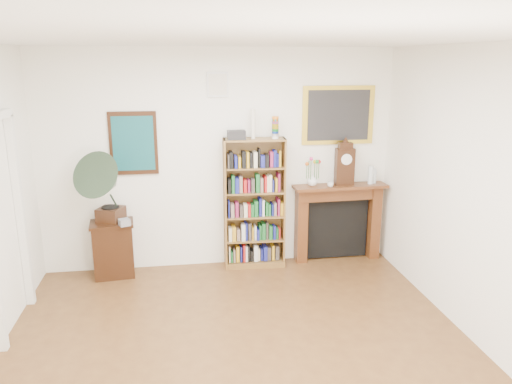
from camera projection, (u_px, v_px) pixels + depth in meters
room at (245, 221)px, 3.98m from camera, size 4.51×5.01×2.81m
door_casing at (3, 207)px, 4.83m from camera, size 0.08×1.02×2.17m
teal_poster at (133, 143)px, 6.12m from camera, size 0.58×0.04×0.78m
small_picture at (218, 85)px, 6.10m from camera, size 0.26×0.04×0.30m
gilt_painting at (338, 115)px, 6.43m from camera, size 0.95×0.04×0.75m
bookshelf at (255, 197)px, 6.39m from camera, size 0.79×0.31×1.95m
side_cabinet at (114, 249)px, 6.23m from camera, size 0.55×0.43×0.71m
fireplace at (338, 216)px, 6.71m from camera, size 1.25×0.33×1.05m
gramophone at (106, 183)px, 5.90m from camera, size 0.79×0.86×0.93m
cd_stack at (124, 222)px, 6.01m from camera, size 0.16×0.16×0.08m
mantel_clock at (345, 165)px, 6.50m from camera, size 0.25×0.15×0.56m
flower_vase at (312, 180)px, 6.50m from camera, size 0.15×0.15×0.14m
teacup at (330, 184)px, 6.44m from camera, size 0.10×0.10×0.07m
bottle_left at (371, 175)px, 6.58m from camera, size 0.07×0.07×0.24m
bottle_right at (374, 176)px, 6.62m from camera, size 0.06×0.06×0.20m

